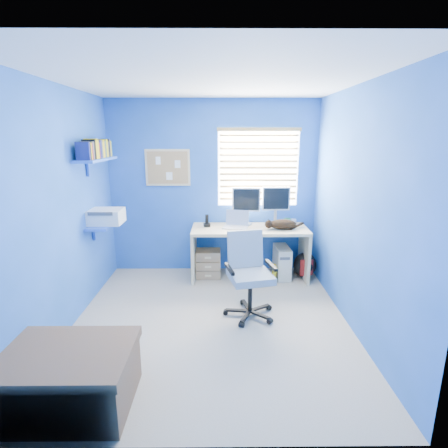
{
  "coord_description": "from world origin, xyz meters",
  "views": [
    {
      "loc": [
        0.12,
        -3.47,
        2.0
      ],
      "look_at": [
        0.15,
        0.65,
        0.95
      ],
      "focal_mm": 28.0,
      "sensor_mm": 36.0,
      "label": 1
    }
  ],
  "objects_px": {
    "desk": "(249,253)",
    "tower_pc": "(282,262)",
    "cat": "(283,224)",
    "laptop": "(236,220)",
    "office_chair": "(249,285)"
  },
  "relations": [
    {
      "from": "laptop",
      "to": "office_chair",
      "type": "bearing_deg",
      "value": -69.18
    },
    {
      "from": "laptop",
      "to": "tower_pc",
      "type": "xyz_separation_m",
      "value": [
        0.68,
        0.02,
        -0.62
      ]
    },
    {
      "from": "desk",
      "to": "cat",
      "type": "height_order",
      "value": "cat"
    },
    {
      "from": "tower_pc",
      "to": "office_chair",
      "type": "bearing_deg",
      "value": -120.23
    },
    {
      "from": "desk",
      "to": "office_chair",
      "type": "xyz_separation_m",
      "value": [
        -0.09,
        -1.07,
        -0.02
      ]
    },
    {
      "from": "laptop",
      "to": "tower_pc",
      "type": "height_order",
      "value": "laptop"
    },
    {
      "from": "desk",
      "to": "office_chair",
      "type": "relative_size",
      "value": 1.71
    },
    {
      "from": "cat",
      "to": "desk",
      "type": "bearing_deg",
      "value": 160.48
    },
    {
      "from": "laptop",
      "to": "cat",
      "type": "relative_size",
      "value": 0.86
    },
    {
      "from": "desk",
      "to": "cat",
      "type": "distance_m",
      "value": 0.63
    },
    {
      "from": "desk",
      "to": "tower_pc",
      "type": "bearing_deg",
      "value": 2.16
    },
    {
      "from": "desk",
      "to": "laptop",
      "type": "bearing_deg",
      "value": 179.67
    },
    {
      "from": "desk",
      "to": "cat",
      "type": "xyz_separation_m",
      "value": [
        0.45,
        -0.07,
        0.44
      ]
    },
    {
      "from": "cat",
      "to": "tower_pc",
      "type": "height_order",
      "value": "cat"
    },
    {
      "from": "laptop",
      "to": "tower_pc",
      "type": "bearing_deg",
      "value": 16.27
    }
  ]
}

